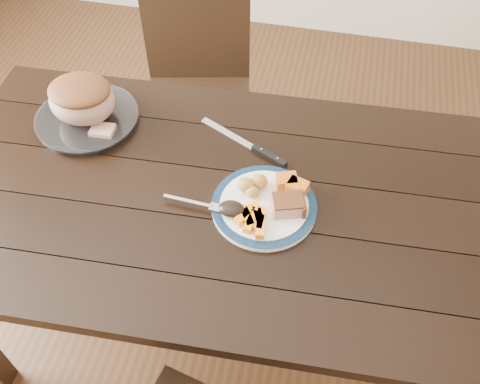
% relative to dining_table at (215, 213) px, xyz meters
% --- Properties ---
extents(ground, '(4.00, 4.00, 0.00)m').
position_rel_dining_table_xyz_m(ground, '(0.00, 0.00, -0.66)').
color(ground, '#472B16').
rests_on(ground, ground).
extents(dining_table, '(1.64, 0.98, 0.75)m').
position_rel_dining_table_xyz_m(dining_table, '(0.00, 0.00, 0.00)').
color(dining_table, black).
rests_on(dining_table, ground).
extents(chair_far, '(0.50, 0.51, 0.93)m').
position_rel_dining_table_xyz_m(chair_far, '(-0.26, 0.74, -0.13)').
color(chair_far, black).
rests_on(chair_far, ground).
extents(dinner_plate, '(0.29, 0.29, 0.02)m').
position_rel_dining_table_xyz_m(dinner_plate, '(0.15, -0.02, 0.10)').
color(dinner_plate, white).
rests_on(dinner_plate, dining_table).
extents(plate_rim, '(0.29, 0.29, 0.02)m').
position_rel_dining_table_xyz_m(plate_rim, '(0.15, -0.02, 0.11)').
color(plate_rim, '#0C213D').
rests_on(plate_rim, dinner_plate).
extents(serving_platter, '(0.31, 0.31, 0.02)m').
position_rel_dining_table_xyz_m(serving_platter, '(-0.46, 0.20, 0.10)').
color(serving_platter, white).
rests_on(serving_platter, dining_table).
extents(pork_slice, '(0.10, 0.09, 0.04)m').
position_rel_dining_table_xyz_m(pork_slice, '(0.21, -0.03, 0.13)').
color(pork_slice, tan).
rests_on(pork_slice, dinner_plate).
extents(roasted_potatoes, '(0.08, 0.08, 0.04)m').
position_rel_dining_table_xyz_m(roasted_potatoes, '(0.11, 0.02, 0.13)').
color(roasted_potatoes, gold).
rests_on(roasted_potatoes, dinner_plate).
extents(carrot_batons, '(0.09, 0.11, 0.02)m').
position_rel_dining_table_xyz_m(carrot_batons, '(0.13, -0.09, 0.12)').
color(carrot_batons, orange).
rests_on(carrot_batons, dinner_plate).
extents(pumpkin_wedges, '(0.10, 0.08, 0.04)m').
position_rel_dining_table_xyz_m(pumpkin_wedges, '(0.21, 0.04, 0.13)').
color(pumpkin_wedges, orange).
rests_on(pumpkin_wedges, dinner_plate).
extents(dark_mushroom, '(0.07, 0.05, 0.03)m').
position_rel_dining_table_xyz_m(dark_mushroom, '(0.07, -0.07, 0.13)').
color(dark_mushroom, black).
rests_on(dark_mushroom, dinner_plate).
extents(fork, '(0.18, 0.03, 0.00)m').
position_rel_dining_table_xyz_m(fork, '(-0.02, -0.06, 0.11)').
color(fork, silver).
rests_on(fork, dinner_plate).
extents(roast_joint, '(0.20, 0.18, 0.13)m').
position_rel_dining_table_xyz_m(roast_joint, '(-0.46, 0.20, 0.18)').
color(roast_joint, '#A67865').
rests_on(roast_joint, serving_platter).
extents(cut_slice, '(0.07, 0.06, 0.02)m').
position_rel_dining_table_xyz_m(cut_slice, '(-0.38, 0.15, 0.12)').
color(cut_slice, tan).
rests_on(cut_slice, serving_platter).
extents(carving_knife, '(0.30, 0.16, 0.01)m').
position_rel_dining_table_xyz_m(carving_knife, '(0.09, 0.19, 0.10)').
color(carving_knife, silver).
rests_on(carving_knife, dining_table).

